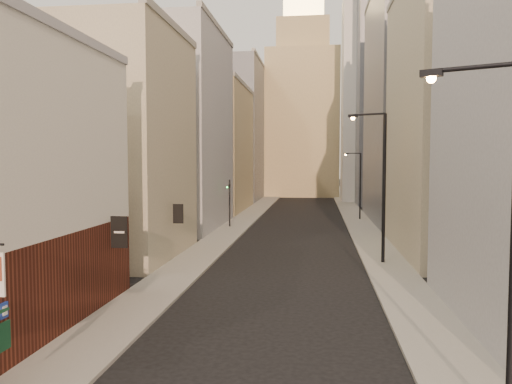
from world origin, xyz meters
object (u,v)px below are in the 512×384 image
(traffic_light_left, at_px, (230,193))
(streetlamp_far, at_px, (359,182))
(streetlamp_near, at_px, (504,226))
(streetlamp_mid, at_px, (380,178))
(clock_tower, at_px, (303,107))
(white_tower, at_px, (366,91))

(traffic_light_left, bearing_deg, streetlamp_far, -142.68)
(streetlamp_near, xyz_separation_m, streetlamp_mid, (-0.43, 21.04, 0.44))
(clock_tower, xyz_separation_m, traffic_light_left, (-6.04, -49.77, -13.99))
(streetlamp_mid, distance_m, traffic_light_left, 21.18)
(white_tower, bearing_deg, clock_tower, 128.16)
(white_tower, height_order, streetlamp_far, white_tower)
(clock_tower, distance_m, streetlamp_mid, 67.68)
(streetlamp_near, relative_size, traffic_light_left, 1.87)
(clock_tower, relative_size, streetlamp_mid, 4.44)
(white_tower, distance_m, streetlamp_far, 31.00)
(white_tower, bearing_deg, streetlamp_near, -92.72)
(streetlamp_mid, bearing_deg, clock_tower, 120.70)
(streetlamp_mid, bearing_deg, traffic_light_left, 153.13)
(streetlamp_mid, height_order, traffic_light_left, streetlamp_mid)
(streetlamp_near, distance_m, traffic_light_left, 39.94)
(clock_tower, bearing_deg, traffic_light_left, -96.92)
(streetlamp_near, distance_m, streetlamp_mid, 21.05)
(clock_tower, relative_size, traffic_light_left, 8.98)
(clock_tower, distance_m, streetlamp_far, 44.11)
(white_tower, distance_m, streetlamp_near, 74.57)
(clock_tower, xyz_separation_m, streetlamp_mid, (7.08, -66.25, -11.86))
(white_tower, xyz_separation_m, streetlamp_far, (-3.32, -27.39, -14.13))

